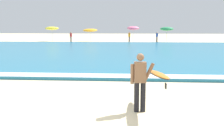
{
  "coord_description": "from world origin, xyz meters",
  "views": [
    {
      "loc": [
        1.04,
        -7.05,
        2.52
      ],
      "look_at": [
        0.29,
        3.34,
        1.1
      ],
      "focal_mm": 44.14,
      "sensor_mm": 36.0,
      "label": 1
    }
  ],
  "objects_px": {
    "beachgoer_near_row_mid": "(129,37)",
    "beachgoer_near_row_left": "(157,37)",
    "beachgoer_near_row_right": "(71,37)",
    "surfer_with_board": "(149,77)",
    "beach_umbrella_3": "(167,29)",
    "beach_umbrella_1": "(90,30)",
    "beach_umbrella_2": "(133,28)",
    "beach_umbrella_0": "(52,28)"
  },
  "relations": [
    {
      "from": "surfer_with_board",
      "to": "beach_umbrella_2",
      "type": "height_order",
      "value": "beach_umbrella_2"
    },
    {
      "from": "surfer_with_board",
      "to": "beach_umbrella_2",
      "type": "relative_size",
      "value": 1.15
    },
    {
      "from": "beach_umbrella_3",
      "to": "beachgoer_near_row_left",
      "type": "relative_size",
      "value": 1.46
    },
    {
      "from": "beach_umbrella_2",
      "to": "beachgoer_near_row_right",
      "type": "distance_m",
      "value": 9.52
    },
    {
      "from": "beach_umbrella_2",
      "to": "beachgoer_near_row_right",
      "type": "xyz_separation_m",
      "value": [
        -9.39,
        -0.88,
        -1.3
      ]
    },
    {
      "from": "beachgoer_near_row_mid",
      "to": "beach_umbrella_2",
      "type": "bearing_deg",
      "value": -6.77
    },
    {
      "from": "surfer_with_board",
      "to": "beach_umbrella_1",
      "type": "height_order",
      "value": "beach_umbrella_1"
    },
    {
      "from": "beach_umbrella_2",
      "to": "beachgoer_near_row_left",
      "type": "height_order",
      "value": "beach_umbrella_2"
    },
    {
      "from": "surfer_with_board",
      "to": "beachgoer_near_row_mid",
      "type": "xyz_separation_m",
      "value": [
        -0.94,
        34.27,
        -0.19
      ]
    },
    {
      "from": "beach_umbrella_3",
      "to": "beach_umbrella_1",
      "type": "bearing_deg",
      "value": 179.12
    },
    {
      "from": "beach_umbrella_2",
      "to": "beachgoer_near_row_left",
      "type": "distance_m",
      "value": 3.81
    },
    {
      "from": "beach_umbrella_2",
      "to": "beachgoer_near_row_right",
      "type": "relative_size",
      "value": 1.58
    },
    {
      "from": "beach_umbrella_1",
      "to": "beachgoer_near_row_right",
      "type": "xyz_separation_m",
      "value": [
        -2.65,
        -1.94,
        -0.95
      ]
    },
    {
      "from": "beach_umbrella_0",
      "to": "beach_umbrella_3",
      "type": "bearing_deg",
      "value": -1.16
    },
    {
      "from": "beach_umbrella_1",
      "to": "beachgoer_near_row_left",
      "type": "xyz_separation_m",
      "value": [
        10.31,
        -1.44,
        -0.95
      ]
    },
    {
      "from": "beach_umbrella_3",
      "to": "beachgoer_near_row_mid",
      "type": "bearing_deg",
      "value": -171.95
    },
    {
      "from": "beach_umbrella_1",
      "to": "beach_umbrella_2",
      "type": "xyz_separation_m",
      "value": [
        6.74,
        -1.06,
        0.34
      ]
    },
    {
      "from": "beach_umbrella_1",
      "to": "beach_umbrella_3",
      "type": "height_order",
      "value": "beach_umbrella_3"
    },
    {
      "from": "beach_umbrella_2",
      "to": "beachgoer_near_row_mid",
      "type": "bearing_deg",
      "value": 173.23
    },
    {
      "from": "beach_umbrella_3",
      "to": "beachgoer_near_row_right",
      "type": "height_order",
      "value": "beach_umbrella_3"
    },
    {
      "from": "beach_umbrella_0",
      "to": "beachgoer_near_row_left",
      "type": "distance_m",
      "value": 16.61
    },
    {
      "from": "beachgoer_near_row_mid",
      "to": "beachgoer_near_row_left",
      "type": "bearing_deg",
      "value": -6.16
    },
    {
      "from": "beach_umbrella_1",
      "to": "surfer_with_board",
      "type": "bearing_deg",
      "value": -78.61
    },
    {
      "from": "beach_umbrella_0",
      "to": "beachgoer_near_row_right",
      "type": "distance_m",
      "value": 4.3
    },
    {
      "from": "beach_umbrella_1",
      "to": "beachgoer_near_row_mid",
      "type": "height_order",
      "value": "beach_umbrella_1"
    },
    {
      "from": "beachgoer_near_row_right",
      "to": "surfer_with_board",
      "type": "bearing_deg",
      "value": -73.68
    },
    {
      "from": "surfer_with_board",
      "to": "beach_umbrella_3",
      "type": "relative_size",
      "value": 1.24
    },
    {
      "from": "surfer_with_board",
      "to": "beach_umbrella_1",
      "type": "xyz_separation_m",
      "value": [
        -7.1,
        35.26,
        0.76
      ]
    },
    {
      "from": "beachgoer_near_row_left",
      "to": "beachgoer_near_row_mid",
      "type": "relative_size",
      "value": 1.0
    },
    {
      "from": "beach_umbrella_1",
      "to": "beachgoer_near_row_left",
      "type": "relative_size",
      "value": 1.45
    },
    {
      "from": "beach_umbrella_0",
      "to": "beach_umbrella_3",
      "type": "xyz_separation_m",
      "value": [
        18.06,
        -0.36,
        -0.07
      ]
    },
    {
      "from": "surfer_with_board",
      "to": "beachgoer_near_row_right",
      "type": "distance_m",
      "value": 34.72
    },
    {
      "from": "beach_umbrella_2",
      "to": "beach_umbrella_3",
      "type": "bearing_deg",
      "value": 9.67
    },
    {
      "from": "beach_umbrella_3",
      "to": "beachgoer_near_row_mid",
      "type": "relative_size",
      "value": 1.46
    },
    {
      "from": "beach_umbrella_1",
      "to": "beach_umbrella_3",
      "type": "distance_m",
      "value": 11.89
    },
    {
      "from": "surfer_with_board",
      "to": "beachgoer_near_row_right",
      "type": "height_order",
      "value": "surfer_with_board"
    },
    {
      "from": "beachgoer_near_row_left",
      "to": "beach_umbrella_0",
      "type": "bearing_deg",
      "value": 174.39
    },
    {
      "from": "surfer_with_board",
      "to": "beach_umbrella_0",
      "type": "relative_size",
      "value": 1.21
    },
    {
      "from": "beachgoer_near_row_mid",
      "to": "beachgoer_near_row_right",
      "type": "xyz_separation_m",
      "value": [
        -8.82,
        -0.95,
        0.0
      ]
    },
    {
      "from": "beachgoer_near_row_left",
      "to": "beachgoer_near_row_right",
      "type": "xyz_separation_m",
      "value": [
        -12.96,
        -0.51,
        0.0
      ]
    },
    {
      "from": "surfer_with_board",
      "to": "beachgoer_near_row_left",
      "type": "xyz_separation_m",
      "value": [
        3.2,
        33.83,
        -0.19
      ]
    },
    {
      "from": "beach_umbrella_0",
      "to": "beachgoer_near_row_left",
      "type": "relative_size",
      "value": 1.51
    }
  ]
}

